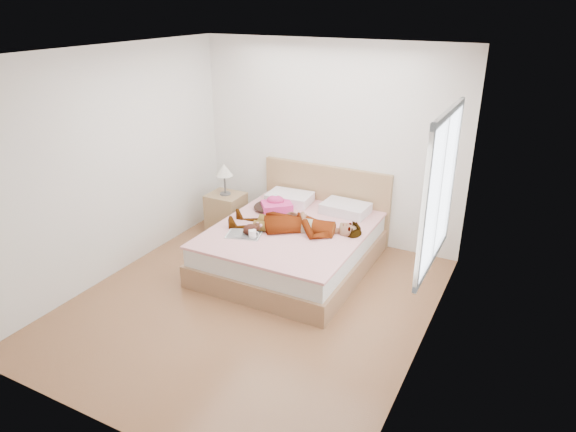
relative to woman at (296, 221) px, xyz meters
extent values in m
plane|color=#523119|center=(-0.06, -0.93, -0.62)|extent=(4.00, 4.00, 0.00)
imported|color=white|center=(0.00, 0.00, 0.00)|extent=(1.69, 0.98, 0.22)
ellipsoid|color=black|center=(-0.57, 0.45, -0.07)|extent=(0.55, 0.62, 0.08)
cube|color=silver|center=(-0.50, 0.40, 0.07)|extent=(0.07, 0.10, 0.05)
plane|color=white|center=(-0.06, -0.93, 1.98)|extent=(4.00, 4.00, 0.00)
plane|color=white|center=(-0.06, 1.07, 0.68)|extent=(3.60, 0.00, 3.60)
plane|color=silver|center=(-0.06, -2.93, 0.68)|extent=(3.60, 0.00, 3.60)
plane|color=white|center=(-1.86, -0.93, 0.68)|extent=(0.00, 4.00, 4.00)
plane|color=silver|center=(1.74, -0.93, 0.68)|extent=(0.00, 4.00, 4.00)
cube|color=white|center=(1.72, -0.63, 0.88)|extent=(0.02, 1.10, 1.30)
cube|color=silver|center=(1.72, -1.21, 0.88)|extent=(0.04, 0.06, 1.42)
cube|color=silver|center=(1.72, -0.05, 0.88)|extent=(0.04, 0.06, 1.42)
cube|color=silver|center=(1.72, -0.63, 0.20)|extent=(0.04, 1.22, 0.06)
cube|color=silver|center=(1.72, -0.63, 1.56)|extent=(0.04, 1.22, 0.06)
cube|color=silver|center=(1.71, -0.63, 0.88)|extent=(0.03, 0.04, 1.30)
cube|color=#885E3F|center=(-0.06, 0.02, -0.49)|extent=(1.78, 2.08, 0.26)
cube|color=silver|center=(-0.06, 0.02, -0.25)|extent=(1.70, 2.00, 0.22)
cube|color=silver|center=(-0.06, 0.02, -0.12)|extent=(1.74, 2.04, 0.03)
cube|color=olive|center=(-0.06, 1.03, -0.12)|extent=(1.80, 0.07, 1.00)
cube|color=white|center=(-0.46, 0.74, -0.04)|extent=(0.61, 0.44, 0.13)
cube|color=silver|center=(0.34, 0.74, -0.04)|extent=(0.60, 0.43, 0.13)
cube|color=#F3429E|center=(-0.46, 0.38, -0.05)|extent=(0.48, 0.47, 0.12)
ellipsoid|color=#D33988|center=(-0.50, 0.41, 0.03)|extent=(0.26, 0.23, 0.11)
cube|color=silver|center=(-0.46, -0.43, -0.10)|extent=(0.45, 0.36, 0.01)
cube|color=silver|center=(-0.56, -0.45, -0.10)|extent=(0.26, 0.30, 0.02)
cube|color=#272727|center=(-0.36, -0.40, -0.10)|extent=(0.26, 0.30, 0.02)
cylinder|color=white|center=(-0.33, -0.45, -0.06)|extent=(0.11, 0.11, 0.10)
torus|color=silver|center=(-0.29, -0.43, -0.06)|extent=(0.07, 0.03, 0.07)
cylinder|color=black|center=(-0.33, -0.45, -0.02)|extent=(0.09, 0.09, 0.00)
ellipsoid|color=black|center=(-0.40, -0.38, -0.04)|extent=(0.21, 0.22, 0.13)
ellipsoid|color=#F4E8CC|center=(-0.40, -0.39, -0.03)|extent=(0.11, 0.12, 0.06)
sphere|color=black|center=(-0.36, -0.29, -0.03)|extent=(0.10, 0.10, 0.10)
sphere|color=#F39EC0|center=(-0.38, -0.25, -0.01)|extent=(0.04, 0.04, 0.04)
sphere|color=pink|center=(-0.31, -0.28, -0.01)|extent=(0.04, 0.04, 0.04)
ellipsoid|color=black|center=(-0.46, -0.39, -0.07)|extent=(0.06, 0.07, 0.03)
ellipsoid|color=black|center=(-0.36, -0.44, -0.07)|extent=(0.06, 0.07, 0.03)
cube|color=olive|center=(-1.31, 0.46, -0.33)|extent=(0.47, 0.42, 0.57)
cylinder|color=#515151|center=(-1.31, 0.46, -0.04)|extent=(0.15, 0.15, 0.02)
cylinder|color=#4A4A4A|center=(-1.31, 0.46, 0.11)|extent=(0.02, 0.02, 0.29)
cone|color=silver|center=(-1.31, 0.46, 0.30)|extent=(0.23, 0.23, 0.17)
camera|label=1|loc=(2.47, -4.96, 2.43)|focal=32.00mm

